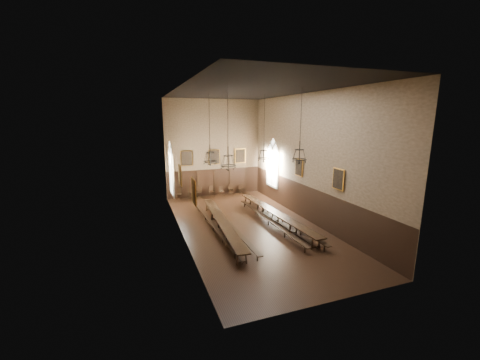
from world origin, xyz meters
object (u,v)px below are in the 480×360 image
bench_right_outer (282,218)px  chandelier_front_left (228,160)px  table_left (222,226)px  chair_0 (179,196)px  chair_5 (231,191)px  chair_1 (190,195)px  chair_3 (212,193)px  chandelier_front_right (299,155)px  bench_left_inner (229,225)px  chair_4 (222,193)px  chandelier_back_right (264,154)px  table_right (275,217)px  chair_2 (199,194)px  bench_right_inner (268,221)px  bench_left_outer (213,227)px  chair_6 (241,191)px  chandelier_back_left (210,157)px

bench_right_outer → chandelier_front_left: size_ratio=2.47×
table_left → chair_0: chair_0 is taller
chair_5 → chair_1: bearing=-177.3°
chair_3 → chandelier_front_right: size_ratio=0.23×
bench_left_inner → chair_4: (2.02, 8.55, -0.03)m
chandelier_back_right → chandelier_front_right: bearing=-91.0°
chair_1 → chandelier_front_left: (0.09, -11.41, 4.80)m
chair_4 → table_right: bearing=-89.4°
chair_2 → chair_5: (3.14, 0.05, -0.00)m
bench_left_inner → bench_right_inner: bearing=-3.8°
chair_2 → chair_3: 1.19m
bench_left_outer → bench_right_inner: (3.86, -0.38, 0.02)m
chandelier_back_right → chair_6: bearing=87.2°
bench_right_inner → table_right: bearing=26.6°
chair_3 → chair_4: size_ratio=1.13×
bench_right_inner → chair_3: chair_3 is taller
bench_right_inner → chandelier_front_left: 6.58m
chair_1 → chair_3: 2.01m
bench_right_inner → chair_6: (1.19, 8.74, 0.01)m
chair_3 → chandelier_back_right: (2.70, -5.76, 4.26)m
bench_left_inner → chandelier_front_left: (-0.88, -2.76, 4.78)m
chandelier_front_right → chair_1: bearing=112.5°
bench_left_outer → chair_3: size_ratio=9.25×
bench_left_outer → bench_left_inner: (1.03, -0.19, 0.03)m
bench_right_outer → chandelier_front_right: chandelier_front_right is taller
table_left → chair_4: chair_4 is taller
bench_right_inner → chandelier_back_right: 5.29m
bench_left_outer → chair_4: size_ratio=10.42×
chandelier_front_right → chandelier_back_right: bearing=89.0°
bench_right_outer → chandelier_back_right: chandelier_back_right is taller
chair_1 → chair_2: (0.82, -0.05, 0.02)m
chandelier_back_right → chair_2: bearing=123.7°
chair_6 → chandelier_back_left: size_ratio=0.20×
table_left → chandelier_back_right: size_ratio=2.08×
table_right → chandelier_front_left: 7.02m
chandelier_front_left → bench_left_inner: bearing=72.4°
chandelier_front_right → chair_4: bearing=98.4°
chair_0 → chandelier_front_right: 13.39m
table_right → chair_5: 8.52m
chair_5 → chandelier_back_left: 8.18m
chandelier_front_right → table_left: bearing=151.2°
chair_1 → chair_6: 4.99m
bench_right_inner → chair_5: (0.16, 8.84, 0.01)m
table_right → chair_5: bearing=93.4°
chandelier_front_left → chandelier_front_right: (4.53, 0.26, 0.08)m
chair_3 → chair_4: bearing=-9.1°
table_right → chair_3: chair_3 is taller
chair_2 → chair_6: size_ratio=1.03×
bench_left_outer → bench_right_outer: bench_right_outer is taller
chair_0 → chair_4: chair_0 is taller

